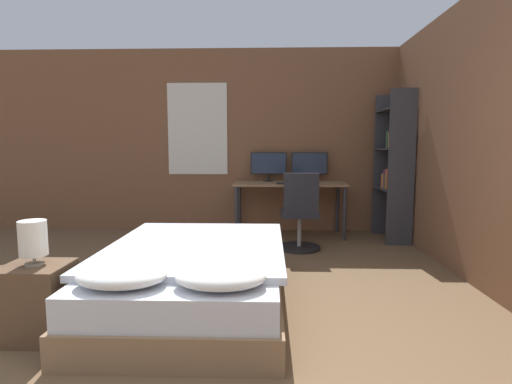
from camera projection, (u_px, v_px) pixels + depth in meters
name	position (u px, v px, depth m)	size (l,w,h in m)	color
wall_back	(249.00, 141.00, 5.99)	(12.00, 0.08, 2.70)	brown
bed	(195.00, 276.00, 3.17)	(1.40, 2.03, 0.56)	#846647
nightstand	(37.00, 301.00, 2.65)	(0.41, 0.37, 0.50)	brown
bedside_lamp	(33.00, 239.00, 2.60)	(0.17, 0.17, 0.30)	gray
desk	(290.00, 189.00, 5.65)	(1.57, 0.65, 0.76)	#846042
monitor_left	(269.00, 165.00, 5.85)	(0.53, 0.16, 0.42)	black
monitor_right	(309.00, 165.00, 5.83)	(0.53, 0.16, 0.42)	black
keyboard	(290.00, 183.00, 5.42)	(0.38, 0.13, 0.02)	black
computer_mouse	(311.00, 183.00, 5.41)	(0.07, 0.05, 0.04)	black
office_chair	(300.00, 219.00, 4.87)	(0.52, 0.52, 0.96)	black
bookshelf	(395.00, 163.00, 5.32)	(0.34, 0.72, 1.99)	#333338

